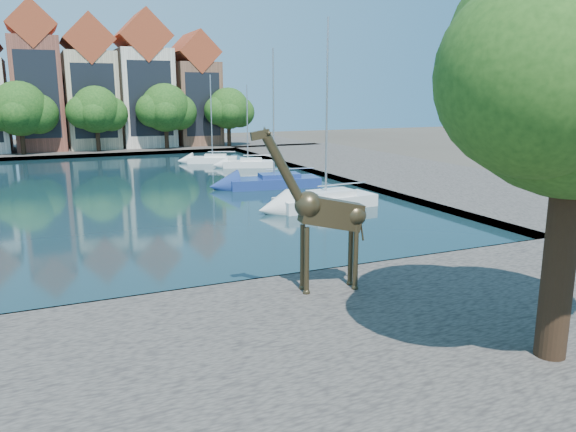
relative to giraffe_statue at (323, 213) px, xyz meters
name	(u,v)px	position (x,y,z in m)	size (l,w,h in m)	color
ground	(187,301)	(-4.31, 2.10, -3.26)	(160.00, 160.00, 0.00)	#38332B
water_basin	(108,192)	(-4.31, 26.10, -3.22)	(38.00, 50.00, 0.08)	black
near_quay	(256,387)	(-4.31, -4.90, -3.01)	(50.00, 14.00, 0.50)	#514C46
far_quay	(78,150)	(-4.31, 58.10, -3.01)	(60.00, 16.00, 0.50)	#514C46
right_quay	(393,171)	(20.69, 26.10, -3.01)	(14.00, 52.00, 0.50)	#514C46
townhouse_center	(37,83)	(-8.31, 58.08, 5.10)	(5.44, 9.18, 16.93)	brown
townhouse_east_inner	(90,88)	(-2.31, 58.08, 4.47)	(5.94, 9.18, 15.79)	#BFAD89
townhouse_east_mid	(144,85)	(4.19, 58.08, 4.84)	(6.43, 9.18, 16.65)	beige
townhouse_east_end	(194,93)	(10.69, 58.08, 3.84)	(5.44, 9.18, 14.43)	brown
far_tree_mid_west	(21,111)	(-10.20, 52.59, 2.03)	(7.80, 6.00, 8.00)	#332114
far_tree_mid_east	(97,111)	(-2.21, 52.59, 1.87)	(7.02, 5.40, 7.52)	#332114
far_tree_east	(166,109)	(5.79, 52.59, 1.97)	(7.54, 5.80, 7.84)	#332114
far_tree_far_east	(229,110)	(13.78, 52.59, 1.81)	(6.76, 5.20, 7.36)	#332114
giraffe_statue	(323,213)	(0.00, 0.00, 0.00)	(3.94, 1.00, 5.62)	#3A301D
sailboat_right_a	(326,198)	(7.69, 14.42, -2.58)	(6.70, 2.79, 11.57)	silver
sailboat_right_b	(274,180)	(7.69, 23.02, -2.61)	(7.23, 3.32, 10.38)	navy
sailboat_right_c	(248,162)	(9.88, 34.99, -2.70)	(5.10, 3.17, 7.87)	silver
sailboat_right_d	(213,158)	(7.69, 39.74, -2.69)	(5.33, 3.44, 8.91)	white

